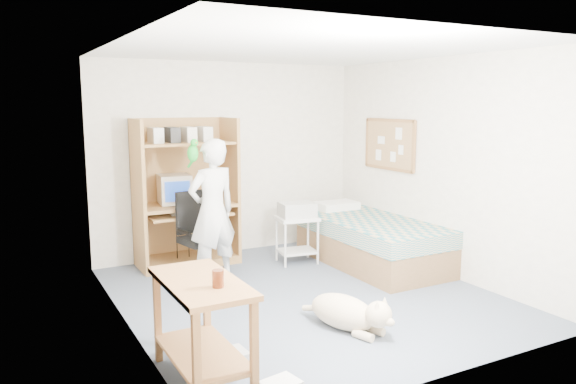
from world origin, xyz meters
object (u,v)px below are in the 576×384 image
object	(u,v)px
bed	(371,241)
office_chair	(199,246)
person	(212,211)
dog	(348,312)
computer_hutch	(185,198)
printer_cart	(297,232)
side_desk	(202,315)

from	to	relation	value
bed	office_chair	size ratio (longest dim) A/B	2.09
bed	person	distance (m)	2.05
dog	office_chair	bearing A→B (deg)	87.05
computer_hutch	dog	bearing A→B (deg)	-77.73
person	printer_cart	bearing A→B (deg)	178.31
bed	person	size ratio (longest dim) A/B	1.26
bed	person	world-z (taller)	person
side_desk	printer_cart	world-z (taller)	side_desk
side_desk	person	distance (m)	2.29
computer_hutch	bed	xyz separation A→B (m)	(2.00, -1.12, -0.53)
side_desk	dog	world-z (taller)	side_desk
computer_hutch	dog	distance (m)	2.83
side_desk	dog	distance (m)	1.49
side_desk	office_chair	world-z (taller)	office_chair
person	dog	distance (m)	2.03
bed	printer_cart	size ratio (longest dim) A/B	3.47
side_desk	person	xyz separation A→B (m)	(0.88, 2.09, 0.31)
dog	printer_cart	distance (m)	2.17
person	computer_hutch	bearing A→B (deg)	-99.92
computer_hutch	person	distance (m)	0.85
printer_cart	office_chair	bearing A→B (deg)	-175.16
computer_hutch	dog	xyz separation A→B (m)	(0.59, -2.69, -0.66)
computer_hutch	office_chair	distance (m)	0.73
dog	side_desk	bearing A→B (deg)	170.78
bed	dog	distance (m)	2.12
person	dog	xyz separation A→B (m)	(0.55, -1.84, -0.64)
computer_hutch	dog	size ratio (longest dim) A/B	1.87
bed	printer_cart	xyz separation A→B (m)	(-0.78, 0.49, 0.10)
bed	person	xyz separation A→B (m)	(-1.97, 0.27, 0.51)
computer_hutch	office_chair	xyz separation A→B (m)	(-0.03, -0.55, -0.48)
bed	office_chair	distance (m)	2.11
office_chair	dog	size ratio (longest dim) A/B	1.00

